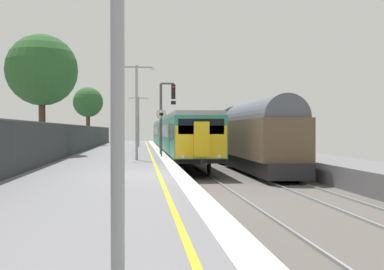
{
  "coord_description": "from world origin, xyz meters",
  "views": [
    {
      "loc": [
        -1.0,
        -17.2,
        1.62
      ],
      "look_at": [
        1.76,
        8.46,
        1.37
      ],
      "focal_mm": 44.39,
      "sensor_mm": 36.0,
      "label": 1
    }
  ],
  "objects_px": {
    "freight_train_adjacent_track": "(212,133)",
    "background_tree_centre": "(88,103)",
    "background_tree_left": "(43,72)",
    "commuter_train_at_platform": "(174,134)",
    "signal_gantry": "(165,109)",
    "platform_lamp_mid": "(137,104)",
    "speed_limit_sign": "(161,127)",
    "platform_lamp_far": "(139,117)"
  },
  "relations": [
    {
      "from": "freight_train_adjacent_track",
      "to": "background_tree_centre",
      "type": "xyz_separation_m",
      "value": [
        -12.9,
        5.96,
        3.23
      ]
    },
    {
      "from": "background_tree_left",
      "to": "background_tree_centre",
      "type": "relative_size",
      "value": 1.24
    },
    {
      "from": "background_tree_left",
      "to": "background_tree_centre",
      "type": "xyz_separation_m",
      "value": [
        0.63,
        21.26,
        -0.88
      ]
    },
    {
      "from": "commuter_train_at_platform",
      "to": "signal_gantry",
      "type": "height_order",
      "value": "signal_gantry"
    },
    {
      "from": "freight_train_adjacent_track",
      "to": "platform_lamp_mid",
      "type": "relative_size",
      "value": 9.94
    },
    {
      "from": "commuter_train_at_platform",
      "to": "speed_limit_sign",
      "type": "relative_size",
      "value": 14.11
    },
    {
      "from": "platform_lamp_mid",
      "to": "platform_lamp_far",
      "type": "xyz_separation_m",
      "value": [
        -0.0,
        21.26,
        -0.13
      ]
    },
    {
      "from": "signal_gantry",
      "to": "platform_lamp_far",
      "type": "bearing_deg",
      "value": 97.1
    },
    {
      "from": "platform_lamp_far",
      "to": "background_tree_centre",
      "type": "height_order",
      "value": "background_tree_centre"
    },
    {
      "from": "background_tree_centre",
      "to": "platform_lamp_far",
      "type": "bearing_deg",
      "value": -47.59
    },
    {
      "from": "commuter_train_at_platform",
      "to": "signal_gantry",
      "type": "xyz_separation_m",
      "value": [
        -1.47,
        -12.24,
        1.78
      ]
    },
    {
      "from": "commuter_train_at_platform",
      "to": "platform_lamp_mid",
      "type": "bearing_deg",
      "value": -100.18
    },
    {
      "from": "platform_lamp_mid",
      "to": "platform_lamp_far",
      "type": "height_order",
      "value": "platform_lamp_mid"
    },
    {
      "from": "platform_lamp_mid",
      "to": "freight_train_adjacent_track",
      "type": "bearing_deg",
      "value": 71.07
    },
    {
      "from": "freight_train_adjacent_track",
      "to": "background_tree_centre",
      "type": "bearing_deg",
      "value": 155.21
    },
    {
      "from": "speed_limit_sign",
      "to": "background_tree_centre",
      "type": "xyz_separation_m",
      "value": [
        -7.05,
        24.08,
        2.76
      ]
    },
    {
      "from": "platform_lamp_mid",
      "to": "background_tree_left",
      "type": "xyz_separation_m",
      "value": [
        -6.19,
        6.09,
        2.41
      ]
    },
    {
      "from": "commuter_train_at_platform",
      "to": "background_tree_left",
      "type": "bearing_deg",
      "value": -127.37
    },
    {
      "from": "platform_lamp_mid",
      "to": "signal_gantry",
      "type": "bearing_deg",
      "value": 73.58
    },
    {
      "from": "speed_limit_sign",
      "to": "platform_lamp_mid",
      "type": "bearing_deg",
      "value": -114.44
    },
    {
      "from": "platform_lamp_mid",
      "to": "background_tree_centre",
      "type": "xyz_separation_m",
      "value": [
        -5.56,
        27.35,
        1.53
      ]
    },
    {
      "from": "platform_lamp_mid",
      "to": "background_tree_centre",
      "type": "height_order",
      "value": "background_tree_centre"
    },
    {
      "from": "signal_gantry",
      "to": "platform_lamp_far",
      "type": "height_order",
      "value": "platform_lamp_far"
    },
    {
      "from": "commuter_train_at_platform",
      "to": "platform_lamp_mid",
      "type": "height_order",
      "value": "platform_lamp_mid"
    },
    {
      "from": "background_tree_centre",
      "to": "speed_limit_sign",
      "type": "bearing_deg",
      "value": -73.69
    },
    {
      "from": "freight_train_adjacent_track",
      "to": "background_tree_left",
      "type": "distance_m",
      "value": 20.84
    },
    {
      "from": "signal_gantry",
      "to": "platform_lamp_mid",
      "type": "height_order",
      "value": "platform_lamp_mid"
    },
    {
      "from": "freight_train_adjacent_track",
      "to": "background_tree_left",
      "type": "xyz_separation_m",
      "value": [
        -13.53,
        -15.3,
        4.11
      ]
    },
    {
      "from": "freight_train_adjacent_track",
      "to": "signal_gantry",
      "type": "xyz_separation_m",
      "value": [
        -5.47,
        -15.07,
        1.67
      ]
    },
    {
      "from": "speed_limit_sign",
      "to": "background_tree_left",
      "type": "distance_m",
      "value": 8.95
    },
    {
      "from": "commuter_train_at_platform",
      "to": "platform_lamp_far",
      "type": "height_order",
      "value": "platform_lamp_far"
    },
    {
      "from": "commuter_train_at_platform",
      "to": "platform_lamp_mid",
      "type": "relative_size",
      "value": 7.95
    },
    {
      "from": "freight_train_adjacent_track",
      "to": "platform_lamp_far",
      "type": "distance_m",
      "value": 7.5
    },
    {
      "from": "platform_lamp_mid",
      "to": "platform_lamp_far",
      "type": "distance_m",
      "value": 21.26
    },
    {
      "from": "platform_lamp_mid",
      "to": "commuter_train_at_platform",
      "type": "bearing_deg",
      "value": 79.82
    },
    {
      "from": "speed_limit_sign",
      "to": "background_tree_left",
      "type": "xyz_separation_m",
      "value": [
        -7.68,
        2.82,
        3.64
      ]
    },
    {
      "from": "commuter_train_at_platform",
      "to": "background_tree_centre",
      "type": "distance_m",
      "value": 12.94
    },
    {
      "from": "freight_train_adjacent_track",
      "to": "background_tree_centre",
      "type": "distance_m",
      "value": 14.57
    },
    {
      "from": "freight_train_adjacent_track",
      "to": "speed_limit_sign",
      "type": "bearing_deg",
      "value": -107.89
    },
    {
      "from": "commuter_train_at_platform",
      "to": "platform_lamp_far",
      "type": "bearing_deg",
      "value": 140.95
    },
    {
      "from": "freight_train_adjacent_track",
      "to": "background_tree_left",
      "type": "bearing_deg",
      "value": -131.48
    },
    {
      "from": "platform_lamp_far",
      "to": "background_tree_centre",
      "type": "xyz_separation_m",
      "value": [
        -5.56,
        6.09,
        1.66
      ]
    }
  ]
}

